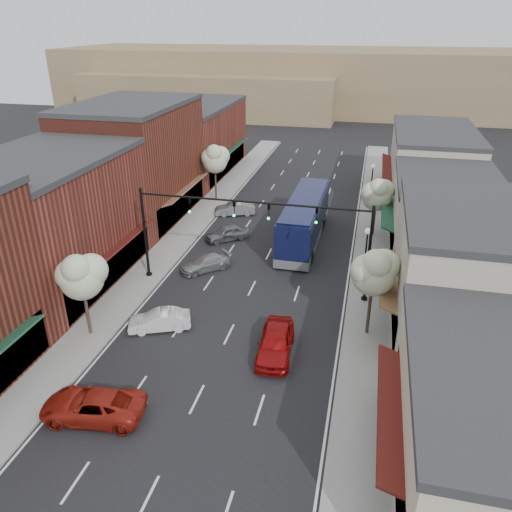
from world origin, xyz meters
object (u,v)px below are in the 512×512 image
Objects in this scene: lamp_post_far at (372,178)px; coach_bus at (304,219)px; parked_car_d at (227,233)px; red_hatchback at (276,342)px; signal_mast_left at (175,223)px; tree_right_near at (374,271)px; parked_car_c at (205,263)px; lamp_post_near at (366,247)px; parked_car_e at (235,209)px; parked_car_a at (93,406)px; tree_right_far at (377,193)px; tree_left_near at (81,275)px; tree_left_far at (215,158)px; parked_car_b at (159,320)px; signal_mast_right at (334,237)px.

lamp_post_far is 11.87m from coach_bus.
red_hatchback is at bearing -12.79° from parked_car_d.
signal_mast_left is 12.69m from coach_bus.
parked_car_d is (-12.55, 12.07, -3.79)m from tree_right_near.
signal_mast_left reaches higher than parked_car_c.
parked_car_e is at bearing 137.93° from lamp_post_near.
parked_car_a is (-12.29, -16.82, -2.30)m from lamp_post_near.
parked_car_d is (-6.61, -1.45, -1.36)m from coach_bus.
tree_left_near reaches higher than tree_right_far.
tree_left_far reaches higher than lamp_post_far.
parked_car_d is (4.05, -9.93, -3.94)m from tree_left_far.
signal_mast_left is at bearing -139.46° from tree_right_far.
lamp_post_far is 1.15× the size of parked_car_b.
signal_mast_right is 1.00× the size of signal_mast_left.
lamp_post_far is 1.15× the size of parked_car_d.
parked_car_d is at bearing -166.87° from coach_bus.
signal_mast_right is at bearing 137.58° from parked_car_a.
tree_right_near is 7.10m from red_hatchback.
red_hatchback is at bearing -5.84° from parked_car_c.
parked_car_e is at bearing 127.21° from signal_mast_right.
parked_car_c is at bearing -14.79° from parked_car_e.
tree_right_near is 0.97× the size of tree_left_far.
tree_left_far is (-2.63, 17.95, -0.02)m from signal_mast_left.
red_hatchback is 11.91m from parked_car_c.
signal_mast_right is 2.14× the size of parked_car_b.
signal_mast_right is 22.68m from tree_left_far.
lamp_post_near is at bearing 103.58° from parked_car_b.
red_hatchback reaches higher than parked_car_c.
lamp_post_near is 15.29m from parked_car_b.
tree_left_near is (-16.60, -20.00, 0.23)m from tree_right_far.
parked_car_c is at bearing -130.89° from coach_bus.
coach_bus is 3.24× the size of parked_car_e.
parked_car_e is (-10.79, 14.21, -3.97)m from signal_mast_right.
parked_car_c is 5.98m from parked_car_d.
signal_mast_right is at bearing 12.25° from parked_car_d.
parked_car_a is 1.29× the size of parked_car_e.
signal_mast_right is 8.59m from red_hatchback.
parked_car_a is at bearing -17.97° from parked_car_e.
red_hatchback is 17.01m from parked_car_d.
parked_car_a is at bearing -141.53° from red_hatchback.
lamp_post_near is at bearing 48.95° from signal_mast_right.
signal_mast_left is at bearing 71.90° from tree_left_near.
lamp_post_near reaches higher than parked_car_d.
parked_car_a is at bearing -109.70° from lamp_post_far.
parked_car_a is 16.36m from parked_car_c.
tree_left_near is (-13.87, -8.05, -0.40)m from signal_mast_right.
tree_left_far is at bearing 163.69° from parked_car_d.
signal_mast_right is 13.28m from parked_car_d.
parked_car_b is at bearing 169.36° from red_hatchback.
signal_mast_right reaches higher than coach_bus.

